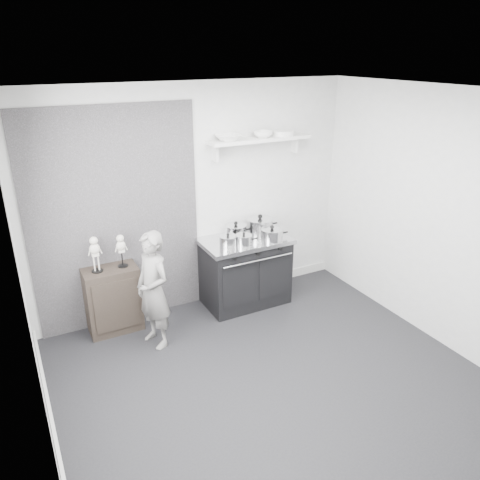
% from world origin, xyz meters
% --- Properties ---
extents(ground, '(4.00, 4.00, 0.00)m').
position_xyz_m(ground, '(0.00, 0.00, 0.00)').
color(ground, black).
rests_on(ground, ground).
extents(room_shell, '(4.02, 3.62, 2.71)m').
position_xyz_m(room_shell, '(-0.09, 0.15, 1.64)').
color(room_shell, beige).
rests_on(room_shell, ground).
extents(wall_shelf, '(1.30, 0.26, 0.24)m').
position_xyz_m(wall_shelf, '(0.80, 1.68, 2.01)').
color(wall_shelf, silver).
rests_on(wall_shelf, room_shell).
extents(stove, '(1.08, 0.68, 0.87)m').
position_xyz_m(stove, '(0.51, 1.48, 0.44)').
color(stove, black).
rests_on(stove, ground).
extents(side_cabinet, '(0.59, 0.34, 0.77)m').
position_xyz_m(side_cabinet, '(-1.12, 1.61, 0.38)').
color(side_cabinet, black).
rests_on(side_cabinet, ground).
extents(child, '(0.44, 0.55, 1.31)m').
position_xyz_m(child, '(-0.78, 1.12, 0.65)').
color(child, slate).
rests_on(child, ground).
extents(pot_front_left, '(0.30, 0.21, 0.17)m').
position_xyz_m(pot_front_left, '(0.22, 1.37, 0.93)').
color(pot_front_left, silver).
rests_on(pot_front_left, stove).
extents(pot_back_left, '(0.36, 0.27, 0.20)m').
position_xyz_m(pot_back_left, '(0.44, 1.59, 0.95)').
color(pot_back_left, silver).
rests_on(pot_back_left, stove).
extents(pot_back_right, '(0.42, 0.33, 0.24)m').
position_xyz_m(pot_back_right, '(0.78, 1.59, 0.96)').
color(pot_back_right, silver).
rests_on(pot_back_right, stove).
extents(pot_front_right, '(0.36, 0.27, 0.19)m').
position_xyz_m(pot_front_right, '(0.78, 1.30, 0.94)').
color(pot_front_right, silver).
rests_on(pot_front_right, stove).
extents(pot_front_center, '(0.28, 0.20, 0.17)m').
position_xyz_m(pot_front_center, '(0.39, 1.29, 0.94)').
color(pot_front_center, silver).
rests_on(pot_front_center, stove).
extents(skeleton_full, '(0.13, 0.08, 0.47)m').
position_xyz_m(skeleton_full, '(-1.25, 1.61, 1.00)').
color(skeleton_full, beige).
rests_on(skeleton_full, side_cabinet).
extents(skeleton_torso, '(0.12, 0.08, 0.43)m').
position_xyz_m(skeleton_torso, '(-0.97, 1.61, 0.99)').
color(skeleton_torso, beige).
rests_on(skeleton_torso, side_cabinet).
extents(bowl_large, '(0.30, 0.30, 0.07)m').
position_xyz_m(bowl_large, '(0.38, 1.67, 2.08)').
color(bowl_large, white).
rests_on(bowl_large, wall_shelf).
extents(bowl_small, '(0.23, 0.23, 0.07)m').
position_xyz_m(bowl_small, '(0.84, 1.67, 2.08)').
color(bowl_small, white).
rests_on(bowl_small, wall_shelf).
extents(plate_stack, '(0.27, 0.27, 0.06)m').
position_xyz_m(plate_stack, '(1.12, 1.67, 2.07)').
color(plate_stack, silver).
rests_on(plate_stack, wall_shelf).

